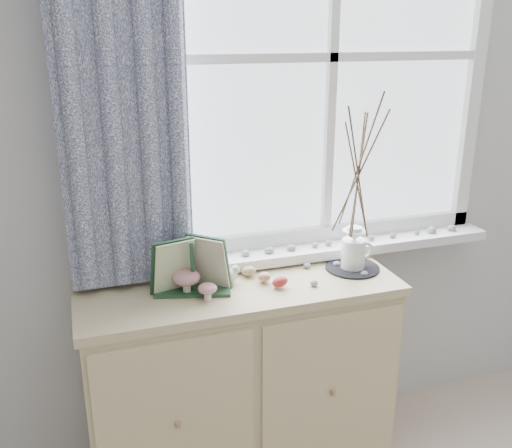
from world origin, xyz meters
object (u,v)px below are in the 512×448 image
at_px(botanical_book, 194,267).
at_px(toadstool_cluster, 192,281).
at_px(twig_pitcher, 358,168).
at_px(sideboard, 241,382).

height_order(botanical_book, toadstool_cluster, botanical_book).
height_order(botanical_book, twig_pitcher, twig_pitcher).
height_order(sideboard, toadstool_cluster, toadstool_cluster).
xyz_separation_m(sideboard, twig_pitcher, (0.47, 0.00, 0.83)).
bearing_deg(twig_pitcher, sideboard, 172.04).
distance_m(botanical_book, toadstool_cluster, 0.05).
bearing_deg(sideboard, twig_pitcher, 0.57).
relative_size(botanical_book, twig_pitcher, 0.44).
relative_size(botanical_book, toadstool_cluster, 2.04).
bearing_deg(twig_pitcher, toadstool_cluster, 174.68).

